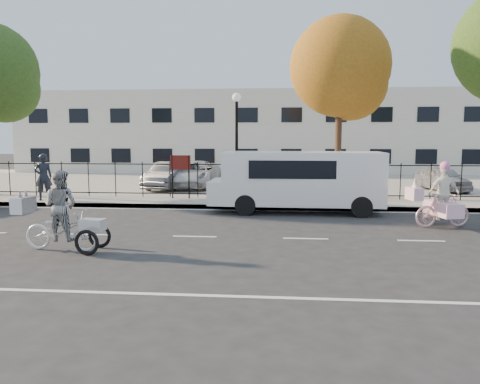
# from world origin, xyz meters

# --- Properties ---
(ground) EXTENTS (120.00, 120.00, 0.00)m
(ground) POSITION_xyz_m (0.00, 0.00, 0.00)
(ground) COLOR #333334
(road_markings) EXTENTS (60.00, 9.52, 0.01)m
(road_markings) POSITION_xyz_m (0.00, 0.00, 0.01)
(road_markings) COLOR silver
(road_markings) RESTS_ON ground
(curb) EXTENTS (60.00, 0.10, 0.15)m
(curb) POSITION_xyz_m (0.00, 5.05, 0.07)
(curb) COLOR #A8A399
(curb) RESTS_ON ground
(sidewalk) EXTENTS (60.00, 2.20, 0.15)m
(sidewalk) POSITION_xyz_m (0.00, 6.10, 0.07)
(sidewalk) COLOR #A8A399
(sidewalk) RESTS_ON ground
(parking_lot) EXTENTS (60.00, 15.60, 0.15)m
(parking_lot) POSITION_xyz_m (0.00, 15.00, 0.07)
(parking_lot) COLOR #A8A399
(parking_lot) RESTS_ON ground
(iron_fence) EXTENTS (58.00, 0.06, 1.50)m
(iron_fence) POSITION_xyz_m (0.00, 7.20, 0.90)
(iron_fence) COLOR black
(iron_fence) RESTS_ON sidewalk
(building) EXTENTS (34.00, 10.00, 6.00)m
(building) POSITION_xyz_m (0.00, 25.00, 3.00)
(building) COLOR silver
(building) RESTS_ON ground
(lamppost) EXTENTS (0.36, 0.36, 4.33)m
(lamppost) POSITION_xyz_m (0.50, 6.80, 3.11)
(lamppost) COLOR black
(lamppost) RESTS_ON sidewalk
(street_sign) EXTENTS (0.85, 0.06, 1.80)m
(street_sign) POSITION_xyz_m (-1.85, 6.80, 1.42)
(street_sign) COLOR black
(street_sign) RESTS_ON sidewalk
(zebra_trike) EXTENTS (2.25, 0.90, 1.93)m
(zebra_trike) POSITION_xyz_m (-2.88, -1.78, 0.74)
(zebra_trike) COLOR white
(zebra_trike) RESTS_ON ground
(unicorn_bike) EXTENTS (2.01, 1.44, 1.99)m
(unicorn_bike) POSITION_xyz_m (7.14, 2.00, 0.73)
(unicorn_bike) COLOR beige
(unicorn_bike) RESTS_ON ground
(white_van) EXTENTS (6.15, 2.17, 2.17)m
(white_van) POSITION_xyz_m (2.98, 4.50, 1.20)
(white_van) COLOR white
(white_van) RESTS_ON ground
(pedestrian) EXTENTS (0.82, 0.78, 1.89)m
(pedestrian) POSITION_xyz_m (-7.26, 5.72, 1.10)
(pedestrian) COLOR black
(pedestrian) RESTS_ON sidewalk
(lot_car_b) EXTENTS (2.30, 4.86, 1.34)m
(lot_car_b) POSITION_xyz_m (-2.10, 11.09, 0.82)
(lot_car_b) COLOR silver
(lot_car_b) RESTS_ON parking_lot
(lot_car_c) EXTENTS (1.96, 4.18, 1.32)m
(lot_car_c) POSITION_xyz_m (-3.18, 10.35, 0.81)
(lot_car_c) COLOR #51535A
(lot_car_c) RESTS_ON parking_lot
(lot_car_d) EXTENTS (2.06, 3.64, 1.17)m
(lot_car_d) POSITION_xyz_m (9.98, 10.63, 0.73)
(lot_car_d) COLOR #9EA0A6
(lot_car_d) RESTS_ON parking_lot
(tree_mid) EXTENTS (4.25, 4.25, 7.79)m
(tree_mid) POSITION_xyz_m (4.91, 8.26, 5.45)
(tree_mid) COLOR #442D1D
(tree_mid) RESTS_ON ground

